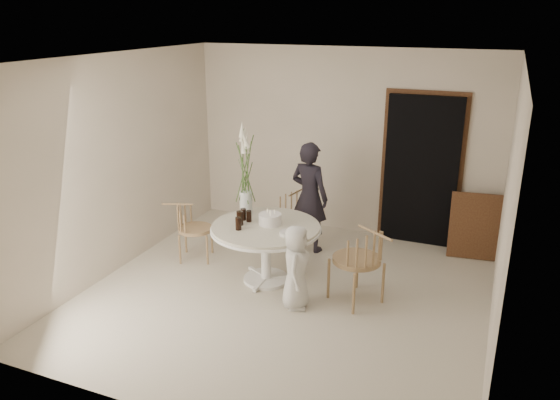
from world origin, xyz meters
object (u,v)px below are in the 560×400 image
at_px(chair_far, 293,212).
at_px(chair_right, 365,255).
at_px(chair_left, 187,223).
at_px(flower_vase, 245,174).
at_px(boy, 296,267).
at_px(birthday_cake, 270,219).
at_px(girl, 309,197).
at_px(table, 266,234).

bearing_deg(chair_far, chair_right, -32.50).
bearing_deg(chair_far, chair_left, -129.94).
height_order(chair_right, flower_vase, flower_vase).
height_order(boy, birthday_cake, boy).
relative_size(chair_left, birthday_cake, 2.88).
bearing_deg(chair_right, girl, -104.94).
bearing_deg(table, chair_far, 94.52).
bearing_deg(birthday_cake, boy, -43.61).
height_order(chair_far, chair_right, chair_right).
distance_m(chair_left, boy, 1.90).
height_order(girl, birthday_cake, girl).
bearing_deg(boy, chair_left, 57.91).
xyz_separation_m(boy, birthday_cake, (-0.53, 0.50, 0.31)).
height_order(table, flower_vase, flower_vase).
distance_m(boy, flower_vase, 1.41).
xyz_separation_m(chair_right, birthday_cake, (-1.22, 0.19, 0.18)).
xyz_separation_m(table, boy, (0.56, -0.45, -0.13)).
bearing_deg(chair_left, girl, -76.38).
distance_m(chair_right, chair_left, 2.50).
distance_m(chair_right, birthday_cake, 1.25).
bearing_deg(chair_left, birthday_cake, -115.59).
relative_size(chair_right, girl, 0.62).
xyz_separation_m(chair_left, boy, (1.79, -0.64, -0.02)).
xyz_separation_m(table, birthday_cake, (0.03, 0.06, 0.18)).
height_order(chair_far, chair_left, same).
bearing_deg(chair_left, chair_far, -70.23).
height_order(chair_right, chair_left, chair_right).
height_order(table, chair_right, chair_right).
bearing_deg(table, girl, 81.64).
height_order(chair_far, girl, girl).
relative_size(birthday_cake, flower_vase, 0.23).
height_order(girl, boy, girl).
height_order(table, boy, boy).
distance_m(chair_left, birthday_cake, 1.30).
height_order(birthday_cake, flower_vase, flower_vase).
bearing_deg(birthday_cake, chair_far, 96.39).
relative_size(chair_far, birthday_cake, 2.88).
bearing_deg(boy, chair_far, 9.92).
xyz_separation_m(chair_left, flower_vase, (0.84, 0.08, 0.74)).
distance_m(chair_right, girl, 1.65).
height_order(chair_far, flower_vase, flower_vase).
distance_m(birthday_cake, flower_vase, 0.65).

